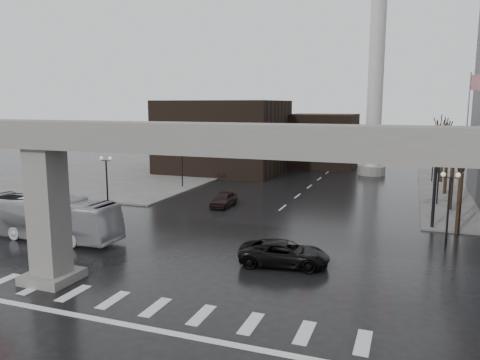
{
  "coord_description": "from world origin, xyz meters",
  "views": [
    {
      "loc": [
        11.03,
        -19.24,
        9.56
      ],
      "look_at": [
        0.3,
        9.78,
        4.5
      ],
      "focal_mm": 35.0,
      "sensor_mm": 36.0,
      "label": 1
    }
  ],
  "objects_px": {
    "signal_mast_arm": "(384,152)",
    "far_car": "(224,199)",
    "city_bus": "(49,218)",
    "pickup_truck": "(284,253)"
  },
  "relations": [
    {
      "from": "signal_mast_arm",
      "to": "far_car",
      "type": "xyz_separation_m",
      "value": [
        -14.34,
        1.82,
        -5.14
      ]
    },
    {
      "from": "city_bus",
      "to": "far_car",
      "type": "bearing_deg",
      "value": -26.56
    },
    {
      "from": "city_bus",
      "to": "far_car",
      "type": "height_order",
      "value": "city_bus"
    },
    {
      "from": "signal_mast_arm",
      "to": "pickup_truck",
      "type": "xyz_separation_m",
      "value": [
        -4.78,
        -12.04,
        -5.08
      ]
    },
    {
      "from": "signal_mast_arm",
      "to": "pickup_truck",
      "type": "relative_size",
      "value": 2.25
    },
    {
      "from": "signal_mast_arm",
      "to": "pickup_truck",
      "type": "bearing_deg",
      "value": -111.68
    },
    {
      "from": "signal_mast_arm",
      "to": "far_car",
      "type": "bearing_deg",
      "value": 172.75
    },
    {
      "from": "signal_mast_arm",
      "to": "city_bus",
      "type": "distance_m",
      "value": 25.55
    },
    {
      "from": "pickup_truck",
      "to": "far_car",
      "type": "xyz_separation_m",
      "value": [
        -9.55,
        13.86,
        -0.06
      ]
    },
    {
      "from": "pickup_truck",
      "to": "far_car",
      "type": "distance_m",
      "value": 16.83
    }
  ]
}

